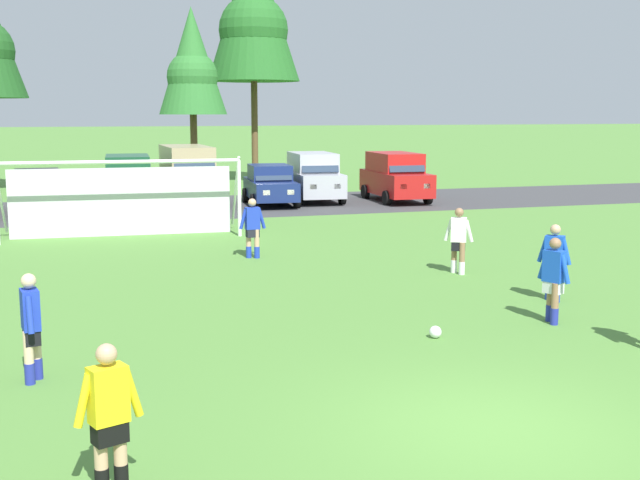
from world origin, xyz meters
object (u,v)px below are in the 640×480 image
Objects in this scene: player_winger_right at (31,328)px; parked_car_slot_right at (313,176)px; player_trailing_back at (253,228)px; player_midfield_center at (554,280)px; parked_car_slot_center_left at (128,180)px; parked_car_slot_center_right at (270,185)px; parked_car_slot_left at (38,191)px; player_striker_near at (554,263)px; player_winger_left at (458,241)px; parked_car_slot_far_right at (396,176)px; referee at (109,420)px; soccer_goal at (122,197)px; soccer_ball at (435,332)px; parked_car_slot_center at (187,174)px.

player_winger_right is 24.61m from parked_car_slot_right.
player_midfield_center is at bearing -64.57° from player_trailing_back.
parked_car_slot_center_right is at bearing -10.72° from parked_car_slot_center_left.
player_trailing_back is 0.38× the size of parked_car_slot_center_right.
parked_car_slot_left and parked_car_slot_center_right have the same top height.
player_winger_right is (-10.30, -2.24, 0.00)m from player_striker_near.
player_winger_left is at bearing 100.62° from player_striker_near.
parked_car_slot_right is at bearing 164.20° from parked_car_slot_far_right.
referee is 12.91m from player_winger_left.
soccer_goal is 8.32m from parked_car_slot_center_left.
parked_car_slot_center_right is at bearing 94.84° from player_striker_near.
referee is 1.00× the size of player_winger_left.
soccer_ball is 0.05× the size of parked_car_slot_left.
soccer_goal is at bearing -68.29° from parked_car_slot_left.
player_striker_near is 21.81m from parked_car_slot_left.
parked_car_slot_right is (5.56, -0.24, -0.23)m from parked_car_slot_center.
parked_car_slot_left is at bearing 116.05° from player_midfield_center.
referee and player_striker_near have the same top height.
parked_car_slot_right reaches higher than player_striker_near.
parked_car_slot_far_right is at bearing 0.00° from parked_car_slot_left.
player_trailing_back is 14.18m from parked_car_slot_right.
referee is at bearing -99.42° from parked_car_slot_center.
soccer_goal is 7.62m from parked_car_slot_left.
player_winger_left is 1.00× the size of player_winger_right.
soccer_goal is at bearing -111.10° from parked_car_slot_center.
player_trailing_back is 0.35× the size of parked_car_slot_center_left.
soccer_ball is 14.44m from soccer_goal.
parked_car_slot_left is at bearing -168.36° from parked_car_slot_center.
player_winger_right is 0.35× the size of parked_car_slot_right.
parked_car_slot_right is at bearing 22.28° from parked_car_slot_center_right.
parked_car_slot_center_right is at bearing 47.47° from soccer_goal.
player_midfield_center is (-1.03, -1.57, 0.00)m from player_striker_near.
player_striker_near is 10.54m from player_winger_right.
referee is 0.35× the size of parked_car_slot_far_right.
player_striker_near is 1.00× the size of player_midfield_center.
soccer_goal reaches higher than parked_car_slot_left.
parked_car_slot_center is at bearing 80.58° from referee.
soccer_ball is at bearing -79.97° from parked_car_slot_center_left.
parked_car_slot_center_right reaches higher than player_trailing_back.
soccer_goal is 4.58× the size of player_striker_near.
soccer_goal is 1.75× the size of parked_car_slot_left.
player_winger_right is at bearing -116.22° from parked_car_slot_right.
parked_car_slot_center_right is 2.37m from parked_car_slot_right.
soccer_ball is 22.12m from parked_car_slot_right.
soccer_goal is at bearing -137.36° from parked_car_slot_right.
player_striker_near is (9.35, 6.27, 0.00)m from referee.
soccer_goal is at bearing 86.30° from referee.
parked_car_slot_center_left is (0.72, 8.28, -0.18)m from soccer_goal.
parked_car_slot_far_right is at bearing 55.63° from player_winger_right.
player_striker_near is 0.35× the size of parked_car_slot_center_left.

